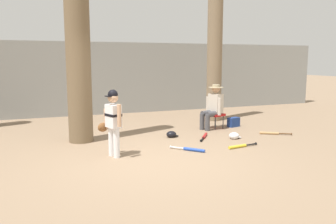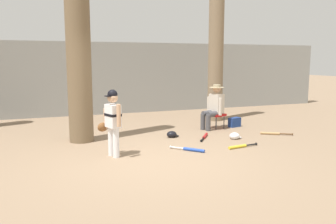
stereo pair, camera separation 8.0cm
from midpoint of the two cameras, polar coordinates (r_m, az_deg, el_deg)
The scene contains 14 objects.
ground_plane at distance 6.51m, azimuth -2.10°, elevation -8.05°, with size 60.00×60.00×0.00m, color #897056.
concrete_back_wall at distance 12.19m, azimuth -11.35°, elevation 5.40°, with size 18.00×0.36×2.45m, color gray.
tree_near_player at distance 8.13m, azimuth -14.32°, elevation 13.87°, with size 0.78×0.78×6.06m.
tree_behind_spectator at distance 10.80m, azimuth 8.11°, elevation 11.86°, with size 0.62×0.62×5.60m.
young_ballplayer at distance 6.74m, azimuth -8.78°, elevation -1.09°, with size 0.44×0.56×1.31m.
folding_stool at distance 9.57m, azimuth 8.15°, elevation -0.53°, with size 0.50×0.50×0.41m.
seated_spectator at distance 9.46m, azimuth 7.76°, elevation 1.06°, with size 0.68×0.53×1.20m.
handbag_beside_stool at distance 9.92m, azimuth 11.06°, elevation -1.65°, with size 0.34×0.18×0.26m, color navy.
bat_red_barrel at distance 8.45m, azimuth 6.30°, elevation -3.99°, with size 0.51×0.67×0.07m.
bat_wood_tan at distance 9.13m, azimuth 16.99°, elevation -3.37°, with size 0.69×0.47×0.07m.
bat_yellow_trainer at distance 7.61m, azimuth 11.96°, elevation -5.53°, with size 0.76×0.17×0.07m.
bat_blue_youth at distance 7.22m, azimuth 4.13°, elevation -6.15°, with size 0.57×0.62×0.07m.
batting_helmet_white at distance 8.42m, azimuth 11.12°, elevation -3.88°, with size 0.29×0.23×0.17m.
batting_helmet_black at distance 8.44m, azimuth 0.90°, elevation -3.69°, with size 0.29×0.22×0.17m.
Camera 2 is at (-1.94, -5.93, 1.86)m, focal length 37.22 mm.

